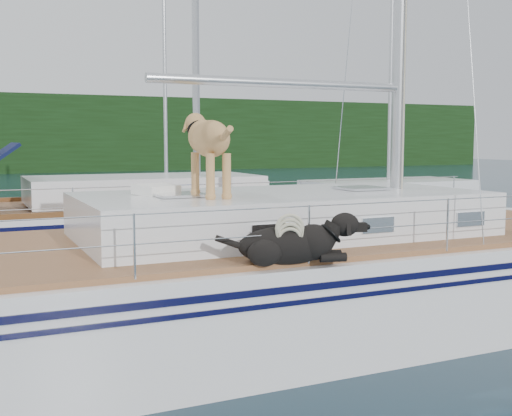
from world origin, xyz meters
name	(u,v)px	position (x,y,z in m)	size (l,w,h in m)	color
ground	(227,336)	(0.00, 0.00, 0.00)	(120.00, 120.00, 0.00)	black
tree_line	(4,133)	(0.00, 45.00, 3.00)	(90.00, 3.00, 6.00)	black
shore_bank	(5,165)	(0.00, 46.20, 0.60)	(92.00, 1.00, 1.20)	#595147
main_sailboat	(233,283)	(0.09, -0.01, 0.68)	(12.00, 3.98, 14.01)	white
neighbor_sailboat	(94,230)	(-0.55, 6.07, 0.63)	(11.00, 3.50, 13.30)	white
bg_boat_center	(167,194)	(4.00, 16.00, 0.45)	(7.20, 3.00, 11.65)	white
bg_boat_east	(388,193)	(12.00, 13.00, 0.46)	(6.40, 3.00, 11.65)	white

